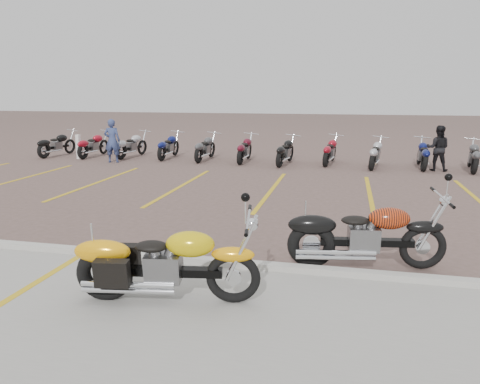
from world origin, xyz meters
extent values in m
plane|color=brown|center=(0.00, 0.00, 0.00)|extent=(100.00, 100.00, 0.00)
cube|color=#9E9B93|center=(0.00, -4.50, 0.01)|extent=(60.00, 5.00, 0.01)
cube|color=#ADAAA3|center=(0.00, -2.00, 0.06)|extent=(60.00, 0.18, 0.12)
torus|color=black|center=(0.66, -3.26, 0.35)|extent=(0.73, 0.23, 0.72)
torus|color=black|center=(-1.03, -3.52, 0.35)|extent=(0.78, 0.30, 0.76)
cube|color=black|center=(-0.19, -3.39, 0.42)|extent=(1.44, 0.35, 0.11)
cube|color=slate|center=(-0.24, -3.40, 0.48)|extent=(0.51, 0.40, 0.37)
ellipsoid|color=#DCBB0B|center=(0.12, -3.34, 0.82)|extent=(0.69, 0.45, 0.33)
ellipsoid|color=black|center=(-0.38, -3.42, 0.77)|extent=(0.47, 0.35, 0.13)
torus|color=black|center=(3.24, -1.44, 0.35)|extent=(0.73, 0.23, 0.72)
torus|color=black|center=(1.55, -1.70, 0.35)|extent=(0.78, 0.30, 0.76)
cube|color=black|center=(2.40, -1.57, 0.42)|extent=(1.44, 0.34, 0.11)
cube|color=slate|center=(2.34, -1.58, 0.49)|extent=(0.51, 0.40, 0.38)
ellipsoid|color=black|center=(2.70, -1.52, 0.82)|extent=(0.69, 0.45, 0.33)
ellipsoid|color=black|center=(2.20, -1.60, 0.77)|extent=(0.47, 0.35, 0.13)
imported|color=navy|center=(-6.93, 7.88, 0.85)|extent=(0.69, 0.53, 1.70)
imported|color=black|center=(5.15, 8.61, 0.80)|extent=(0.88, 0.75, 1.59)
cube|color=white|center=(-8.78, 8.47, 0.50)|extent=(0.17, 0.17, 1.00)
camera|label=1|loc=(2.02, -8.83, 2.75)|focal=35.00mm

